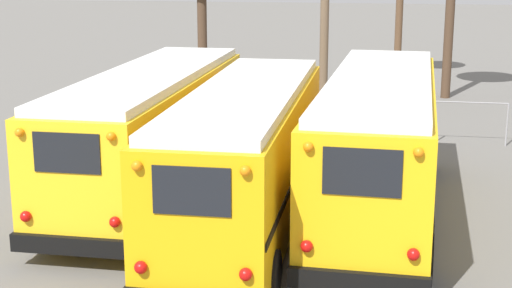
{
  "coord_description": "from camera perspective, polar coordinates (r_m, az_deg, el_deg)",
  "views": [
    {
      "loc": [
        3.05,
        -17.74,
        6.14
      ],
      "look_at": [
        0.0,
        0.09,
        1.68
      ],
      "focal_mm": 55.0,
      "sensor_mm": 36.0,
      "label": 1
    }
  ],
  "objects": [
    {
      "name": "school_bus_2",
      "position": [
        18.49,
        8.9,
        0.18
      ],
      "size": [
        2.9,
        10.62,
        3.35
      ],
      "color": "yellow",
      "rests_on": "ground"
    },
    {
      "name": "school_bus_0",
      "position": [
        20.25,
        -7.56,
        1.2
      ],
      "size": [
        2.67,
        10.7,
        3.2
      ],
      "color": "yellow",
      "rests_on": "ground"
    },
    {
      "name": "ground_plane",
      "position": [
        19.02,
        -0.05,
        -5.0
      ],
      "size": [
        160.0,
        160.0,
        0.0
      ],
      "primitive_type": "plane",
      "color": "#66635E"
    },
    {
      "name": "utility_pole",
      "position": [
        28.82,
        5.04,
        10.41
      ],
      "size": [
        1.8,
        0.32,
        8.64
      ],
      "color": "brown",
      "rests_on": "ground"
    },
    {
      "name": "school_bus_1",
      "position": [
        17.44,
        -0.68,
        -0.73
      ],
      "size": [
        2.51,
        10.23,
        3.24
      ],
      "color": "#EAAA0F",
      "rests_on": "ground"
    },
    {
      "name": "fence_line",
      "position": [
        26.37,
        2.87,
        2.51
      ],
      "size": [
        13.81,
        0.06,
        1.42
      ],
      "color": "#939399",
      "rests_on": "ground"
    }
  ]
}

